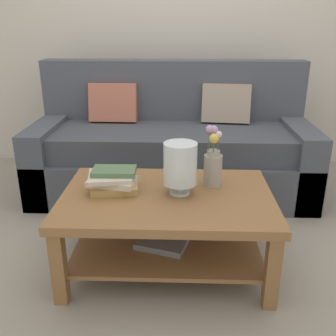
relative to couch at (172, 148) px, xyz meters
name	(u,v)px	position (x,y,z in m)	size (l,w,h in m)	color
ground_plane	(178,240)	(0.06, -0.86, -0.36)	(10.00, 10.00, 0.00)	gray
back_wall	(181,23)	(0.06, 0.79, 0.99)	(6.40, 0.12, 2.70)	beige
couch	(172,148)	(0.00, 0.00, 0.00)	(2.25, 0.90, 1.06)	#474C56
coffee_table	(167,215)	(0.00, -1.14, -0.03)	(1.18, 0.79, 0.47)	olive
book_stack_main	(113,180)	(-0.31, -1.10, 0.16)	(0.30, 0.25, 0.13)	tan
glass_hurricane_vase	(180,165)	(0.07, -1.12, 0.27)	(0.19, 0.19, 0.29)	silver
flower_pitcher	(213,163)	(0.26, -1.00, 0.24)	(0.11, 0.12, 0.36)	#9E998E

